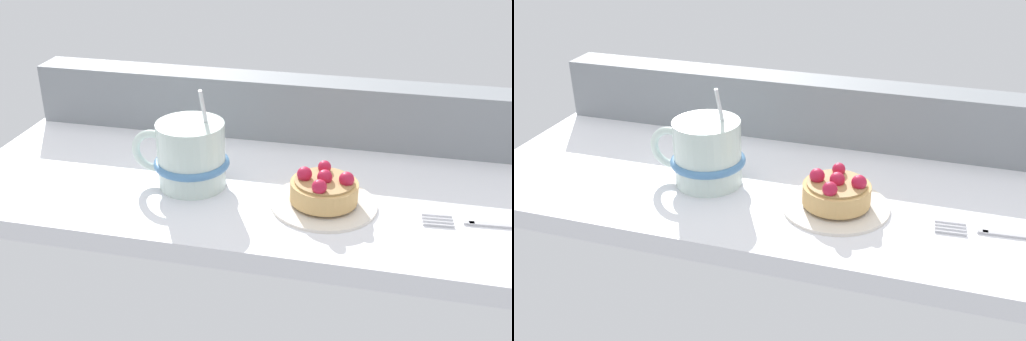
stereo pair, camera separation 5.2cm
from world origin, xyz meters
TOP-DOWN VIEW (x-y plane):
  - ground_plane at (0.00, 0.00)cm, footprint 83.05×35.08cm
  - window_rail_back at (0.00, 14.62)cm, footprint 81.39×5.84cm
  - dessert_plate at (6.59, -5.46)cm, footprint 13.00×13.00cm
  - raspberry_tart at (6.58, -5.48)cm, footprint 8.19×8.19cm
  - coffee_mug at (-10.79, -3.86)cm, footprint 12.89×9.69cm
  - dessert_fork at (26.35, -5.83)cm, footprint 16.76×2.71cm

SIDE VIEW (x-z plane):
  - ground_plane at x=0.00cm, z-range -2.59..0.00cm
  - dessert_fork at x=26.35cm, z-range 0.00..0.60cm
  - dessert_plate at x=6.59cm, z-range -0.03..0.76cm
  - raspberry_tart at x=6.58cm, z-range 0.28..4.41cm
  - coffee_mug at x=-10.79cm, z-range -2.38..10.66cm
  - window_rail_back at x=0.00cm, z-range 0.00..9.09cm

